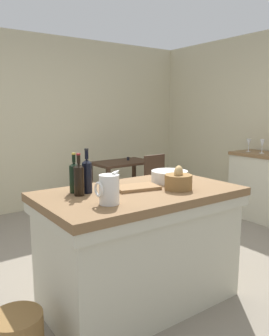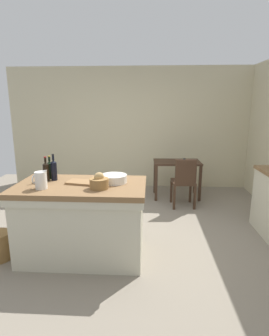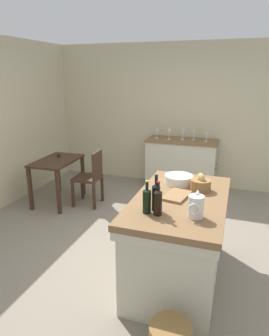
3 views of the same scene
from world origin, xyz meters
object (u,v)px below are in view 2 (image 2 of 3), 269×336
wash_bowl (114,179)px  pitcher (41,180)px  bread_basket (99,183)px  wooden_chair (184,181)px  wine_bottle_dark (54,170)px  cutting_board (81,182)px  island_table (82,218)px  writing_desk (177,167)px  wine_bottle_green (46,171)px  wine_bottle_amber (50,170)px

wash_bowl → pitcher: bearing=-159.3°
wash_bowl → bread_basket: size_ratio=1.48×
wooden_chair → wine_bottle_dark: wine_bottle_dark is taller
pitcher → cutting_board: size_ratio=0.71×
island_table → bread_basket: 0.56m
writing_desk → wash_bowl: bearing=-113.8°
pitcher → wine_bottle_green: wine_bottle_green is taller
cutting_board → wine_bottle_dark: wine_bottle_dark is taller
pitcher → wine_bottle_green: (-0.06, 0.31, 0.02)m
writing_desk → pitcher: 3.02m
cutting_board → wine_bottle_amber: (-0.43, 0.17, 0.11)m
writing_desk → wine_bottle_green: (-1.77, -2.14, 0.42)m
island_table → writing_desk: 2.62m
bread_basket → wine_bottle_amber: size_ratio=0.71×
bread_basket → wine_bottle_amber: wine_bottle_amber is taller
pitcher → wine_bottle_dark: 0.35m
wooden_chair → wine_bottle_green: bearing=-139.4°
island_table → pitcher: bearing=-153.5°
wooden_chair → wine_bottle_green: 2.49m
pitcher → wash_bowl: (0.77, 0.29, -0.05)m
cutting_board → wine_bottle_green: wine_bottle_green is taller
writing_desk → pitcher: bearing=-125.0°
wooden_chair → wine_bottle_amber: size_ratio=3.07×
wash_bowl → wine_bottle_green: (-0.82, 0.02, 0.07)m
cutting_board → pitcher: bearing=-149.0°
pitcher → wine_bottle_amber: wine_bottle_amber is taller
cutting_board → wine_bottle_amber: bearing=158.1°
writing_desk → wine_bottle_green: size_ratio=3.08×
island_table → wine_bottle_dark: size_ratio=4.66×
wine_bottle_dark → wash_bowl: bearing=-4.4°
island_table → wash_bowl: bearing=14.2°
pitcher → wash_bowl: 0.82m
writing_desk → wine_bottle_dark: wine_bottle_dark is taller
wash_bowl → cutting_board: (-0.38, -0.06, -0.03)m
wine_bottle_amber → cutting_board: bearing=-21.9°
writing_desk → wash_bowl: (-0.95, -2.16, 0.34)m
bread_basket → wine_bottle_green: 0.74m
island_table → pitcher: 0.67m
wine_bottle_green → writing_desk: bearing=50.4°
wooden_chair → bread_basket: (-1.16, -1.85, 0.49)m
island_table → wine_bottle_amber: 0.72m
writing_desk → bread_basket: (-1.08, -2.41, 0.36)m
cutting_board → wine_bottle_amber: size_ratio=1.13×
wooden_chair → wine_bottle_green: size_ratio=2.99×
bread_basket → wine_bottle_green: (-0.69, 0.27, 0.05)m
pitcher → wine_bottle_amber: (-0.05, 0.41, 0.02)m
island_table → wine_bottle_amber: wine_bottle_amber is taller
island_table → wine_bottle_amber: size_ratio=5.18×
wash_bowl → cutting_board: 0.38m
wine_bottle_green → pitcher: bearing=-79.6°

